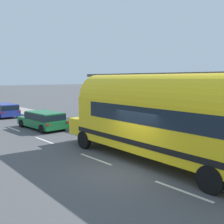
# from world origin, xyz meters

# --- Properties ---
(ground_plane) EXTENTS (300.00, 300.00, 0.00)m
(ground_plane) POSITION_xyz_m (0.00, 0.00, 0.00)
(ground_plane) COLOR #4C4C4F
(lane_markings) EXTENTS (3.79, 80.00, 0.01)m
(lane_markings) POSITION_xyz_m (2.58, 12.85, 0.00)
(lane_markings) COLOR silver
(lane_markings) RESTS_ON ground
(sidewalk_slab) EXTENTS (2.71, 90.00, 0.15)m
(sidewalk_slab) POSITION_xyz_m (5.02, 10.00, 0.07)
(sidewalk_slab) COLOR gray
(sidewalk_slab) RESTS_ON ground
(roadside_building) EXTENTS (11.42, 21.92, 4.34)m
(roadside_building) POSITION_xyz_m (13.34, 2.36, 2.17)
(roadside_building) COLOR beige
(roadside_building) RESTS_ON ground
(painted_bus) EXTENTS (2.85, 12.29, 4.12)m
(painted_bus) POSITION_xyz_m (1.80, -0.68, 2.30)
(painted_bus) COLOR yellow
(painted_bus) RESTS_ON ground
(car_lead) EXTENTS (2.17, 4.81, 1.37)m
(car_lead) POSITION_xyz_m (1.77, 11.10, 0.79)
(car_lead) COLOR #196633
(car_lead) RESTS_ON ground
(car_second) EXTENTS (2.07, 4.58, 1.37)m
(car_second) POSITION_xyz_m (1.88, 19.89, 0.80)
(car_second) COLOR navy
(car_second) RESTS_ON ground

